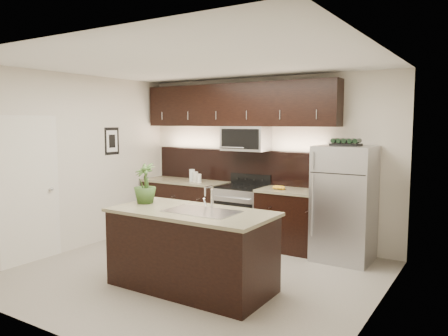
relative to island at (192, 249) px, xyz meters
name	(u,v)px	position (x,y,z in m)	size (l,w,h in m)	color
ground	(194,274)	(-0.25, 0.40, -0.47)	(4.50, 4.50, 0.00)	gray
room_walls	(184,144)	(-0.37, 0.36, 1.22)	(4.52, 4.02, 2.71)	beige
counter_run	(232,212)	(-0.71, 2.09, 0.00)	(3.51, 0.65, 0.94)	black
upper_fixtures	(238,112)	(-0.68, 2.23, 1.67)	(3.49, 0.40, 1.66)	black
island	(192,249)	(0.00, 0.00, 0.00)	(1.96, 0.96, 0.94)	black
sink_faucet	(202,210)	(0.15, 0.01, 0.48)	(0.84, 0.50, 0.28)	silver
refrigerator	(344,203)	(1.20, 2.03, 0.35)	(0.79, 0.71, 1.64)	#B2B2B7
wine_rack	(346,142)	(1.20, 2.03, 1.21)	(0.41, 0.25, 0.10)	black
plant	(145,183)	(-0.77, 0.05, 0.72)	(0.29, 0.29, 0.51)	#335221
canisters	(195,176)	(-1.41, 2.00, 0.56)	(0.30, 0.18, 0.21)	silver
french_press	(317,186)	(0.79, 2.04, 0.57)	(0.09, 0.09, 0.27)	silver
bananas	(276,187)	(0.14, 2.01, 0.50)	(0.21, 0.16, 0.06)	gold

